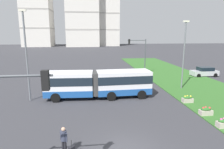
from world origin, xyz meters
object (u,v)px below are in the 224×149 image
pedestrian_crossing (64,139)px  flower_planter_0 (224,123)px  car_silver_hatch (204,72)px  streetlight_median (184,52)px  apartment_tower_west (37,11)px  apartment_tower_centre (101,15)px  apartment_tower_westcentre (82,14)px  flower_planter_2 (188,99)px  streetlight_left (26,53)px  articulated_bus (99,83)px  traffic_light_far_right (140,51)px  flower_planter_1 (206,111)px

pedestrian_crossing → flower_planter_0: size_ratio=1.58×
car_silver_hatch → streetlight_median: (-7.54, -6.96, 4.04)m
apartment_tower_west → apartment_tower_centre: apartment_tower_west is taller
pedestrian_crossing → apartment_tower_west: size_ratio=0.04×
apartment_tower_west → apartment_tower_westcentre: bearing=-4.8°
flower_planter_2 → streetlight_left: (-16.54, 2.84, 4.77)m
pedestrian_crossing → flower_planter_0: bearing=9.0°
flower_planter_0 → apartment_tower_westcentre: size_ratio=0.03×
flower_planter_2 → apartment_tower_west: size_ratio=0.03×
flower_planter_0 → streetlight_left: streetlight_left is taller
articulated_bus → car_silver_hatch: articulated_bus is taller
flower_planter_2 → apartment_tower_west: bearing=110.5°
articulated_bus → apartment_tower_westcentre: size_ratio=0.33×
pedestrian_crossing → apartment_tower_centre: 114.37m
pedestrian_crossing → flower_planter_2: size_ratio=1.58×
traffic_light_far_right → streetlight_left: (-15.15, -11.53, 0.97)m
flower_planter_1 → articulated_bus: bearing=145.4°
car_silver_hatch → flower_planter_1: car_silver_hatch is taller
car_silver_hatch → apartment_tower_westcentre: (-22.09, 87.28, 17.42)m
flower_planter_1 → apartment_tower_westcentre: 105.00m
flower_planter_1 → flower_planter_2: size_ratio=1.00×
flower_planter_1 → traffic_light_far_right: 18.09m
flower_planter_0 → flower_planter_1: 2.37m
apartment_tower_west → apartment_tower_centre: bearing=5.5°
flower_planter_1 → flower_planter_2: bearing=90.0°
streetlight_median → apartment_tower_centre: (-3.45, 99.88, 13.55)m
apartment_tower_centre → flower_planter_1: bearing=-89.2°
apartment_tower_centre → flower_planter_2: bearing=-89.2°
pedestrian_crossing → streetlight_median: size_ratio=0.20×
articulated_bus → apartment_tower_westcentre: apartment_tower_westcentre is taller
streetlight_median → apartment_tower_west: (-39.94, 96.37, 15.02)m
flower_planter_0 → streetlight_left: bearing=152.9°
apartment_tower_westcentre → articulated_bus: bearing=-87.9°
flower_planter_1 → streetlight_median: 9.72m
car_silver_hatch → apartment_tower_centre: (-10.99, 92.92, 17.59)m
car_silver_hatch → pedestrian_crossing: (-21.21, -19.67, 0.25)m
traffic_light_far_right → car_silver_hatch: bearing=-11.5°
car_silver_hatch → flower_planter_2: size_ratio=4.01×
car_silver_hatch → traffic_light_far_right: size_ratio=0.71×
streetlight_left → apartment_tower_westcentre: apartment_tower_westcentre is taller
apartment_tower_centre → articulated_bus: bearing=-94.2°
streetlight_left → traffic_light_far_right: bearing=37.3°
pedestrian_crossing → streetlight_median: 19.04m
apartment_tower_west → streetlight_median: bearing=-67.5°
pedestrian_crossing → apartment_tower_westcentre: apartment_tower_westcentre is taller
articulated_bus → apartment_tower_west: size_ratio=0.30×
streetlight_left → streetlight_median: size_ratio=1.09×
flower_planter_0 → apartment_tower_west: size_ratio=0.03×
streetlight_left → apartment_tower_west: size_ratio=0.24×
flower_planter_0 → apartment_tower_westcentre: (-12.65, 105.08, 17.75)m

